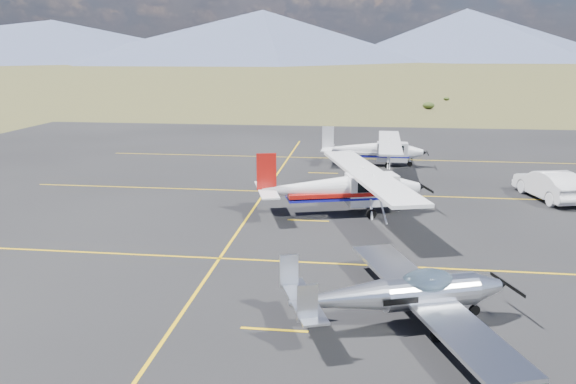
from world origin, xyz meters
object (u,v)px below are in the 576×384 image
(aircraft_low_wing, at_px, (405,294))
(sedan, at_px, (549,185))
(aircraft_cessna, at_px, (343,186))
(aircraft_plain, at_px, (374,149))

(aircraft_low_wing, relative_size, sedan, 1.86)
(aircraft_cessna, height_order, sedan, aircraft_cessna)
(aircraft_plain, bearing_deg, sedan, -39.84)
(aircraft_cessna, distance_m, sedan, 11.93)
(aircraft_cessna, height_order, aircraft_plain, aircraft_cessna)
(aircraft_low_wing, distance_m, sedan, 18.20)
(aircraft_cessna, bearing_deg, aircraft_plain, 65.78)
(aircraft_plain, bearing_deg, aircraft_low_wing, -87.24)
(aircraft_low_wing, distance_m, aircraft_plain, 24.16)
(aircraft_low_wing, bearing_deg, aircraft_cessna, 81.15)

